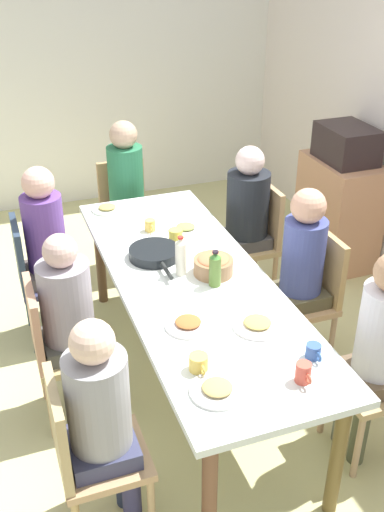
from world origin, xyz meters
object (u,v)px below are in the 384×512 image
Objects in this scene: bowl_0 at (213,265)px; person_5 at (48,241)px; microwave at (347,144)px; bottle_1 at (181,256)px; chair_2 at (85,450)px; plate_3 at (217,389)px; person_1 at (127,186)px; side_cabinet at (338,212)px; person_4 at (301,265)px; chair_6 at (256,236)px; cup_4 at (314,351)px; plate_1 at (188,324)px; person_3 at (379,342)px; dining_table at (192,290)px; chair_5 at (38,274)px; cup_2 at (303,373)px; cup_3 at (150,225)px; chair_4 at (310,292)px; person_6 at (246,211)px; person_2 at (102,413)px; person_0 at (70,313)px; plate_2 at (257,324)px; chair_0 at (57,344)px; plate_4 at (107,209)px; plate_0 at (186,228)px; serving_pan at (155,253)px; cup_1 at (176,235)px.

person_5 is at bearing -133.46° from bowl_0.
bottle_1 is at bearing -59.49° from microwave.
chair_2 reaches higher than plate_3.
side_cabinet is at bearing 76.17° from person_1.
person_4 is 0.78m from bottle_1.
chair_6 reaches higher than cup_4.
chair_6 is 3.73× the size of plate_1.
person_3 reaches higher than microwave.
cup_4 is at bearing 18.86° from dining_table.
person_4 is 1.37× the size of chair_5.
cup_3 is (-1.67, -0.22, -0.01)m from cup_2.
chair_2 is at bearing -63.07° from chair_4.
person_6 is 1.00m from bowl_0.
chair_6 reaches higher than dining_table.
chair_2 and chair_5 have the same top height.
person_1 is at bearing -152.03° from chair_4.
person_2 is 1.13m from bottle_1.
person_0 is 1.32× the size of chair_4.
side_cabinet is (-0.28, 0.89, -0.06)m from chair_6.
chair_2 is at bearing -61.68° from person_4.
side_cabinet is at bearing 105.94° from person_6.
cup_2 is at bearing 79.34° from chair_2.
side_cabinet is (0.42, 1.70, -0.31)m from person_1.
person_0 is at bearing -90.00° from person_4.
plate_2 is (0.55, 0.15, 0.09)m from dining_table.
chair_0 is 0.73× the size of person_3.
side_cabinet is at bearing 96.64° from person_5.
chair_0 reaches higher than plate_4.
microwave is at bearing 143.91° from cup_2.
person_1 is (-1.51, 0.71, 0.05)m from person_0.
plate_1 is (0.43, 0.63, 0.28)m from chair_0.
person_3 reaches higher than chair_5.
plate_0 is 1.04× the size of plate_4.
person_1 is 1.04× the size of person_3.
bowl_0 is (-0.01, -0.58, 0.10)m from person_4.
side_cabinet reaches higher than cup_4.
serving_pan is 4.55× the size of cup_4.
plate_1 is 2.25× the size of cup_3.
serving_pan is at bearing -167.21° from cup_2.
plate_0 is (-0.60, 0.97, 0.28)m from chair_0.
bowl_0 is 1.91m from microwave.
chair_0 is 3.62× the size of plate_3.
plate_2 is at bearing 69.58° from plate_1.
chair_6 is at bearing 90.00° from chair_5.
bowl_0 reaches higher than plate_3.
plate_1 is 0.97× the size of plate_3.
person_0 is 1.64m from person_6.
person_1 is at bearing -174.81° from bowl_0.
plate_4 is at bearing 152.93° from chair_0.
cup_1 is at bearing 172.62° from dining_table.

